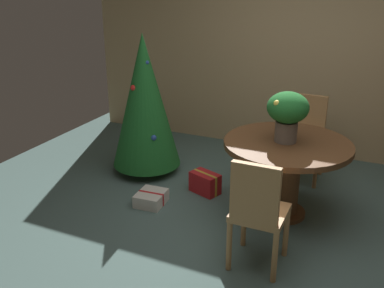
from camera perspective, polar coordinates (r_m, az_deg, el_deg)
The scene contains 9 objects.
ground_plane at distance 4.07m, azimuth 7.78°, elevation -11.47°, with size 6.60×6.60×0.00m, color #4C6660.
back_wall_panel at distance 5.65m, azimuth 15.20°, elevation 11.52°, with size 6.00×0.10×2.60m, color tan.
round_dining_table at distance 4.18m, azimuth 12.16°, elevation -2.37°, with size 1.17×1.17×0.75m.
flower_vase at distance 4.02m, azimuth 12.35°, elevation 4.19°, with size 0.38×0.38×0.46m.
wooden_chair_far at distance 5.06m, azimuth 14.62°, elevation 1.51°, with size 0.41×0.43×0.93m.
wooden_chair_near at distance 3.38m, azimuth 8.55°, elevation -8.47°, with size 0.40×0.41×0.94m.
holiday_tree at distance 4.95m, azimuth -6.19°, elevation 5.57°, with size 0.79×0.79×1.61m.
gift_box_red at distance 4.68m, azimuth 1.71°, elevation -5.08°, with size 0.36×0.28×0.22m.
gift_box_cream at distance 4.49m, azimuth -5.34°, elevation -7.04°, with size 0.29×0.32×0.13m.
Camera 1 is at (0.91, -3.31, 2.18)m, focal length 40.95 mm.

